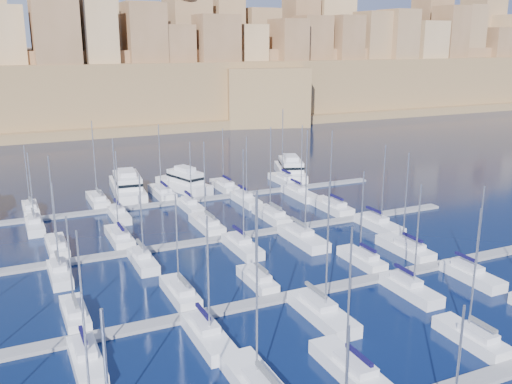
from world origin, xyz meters
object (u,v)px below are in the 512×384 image
motor_yacht_c (184,182)px  motor_yacht_b (127,186)px  motor_yacht_d (290,169)px  sailboat_4 (472,337)px

motor_yacht_c → motor_yacht_b: bearing=170.8°
motor_yacht_b → motor_yacht_c: (10.98, -1.77, 0.00)m
motor_yacht_d → motor_yacht_c: bearing=-177.0°
motor_yacht_b → motor_yacht_d: bearing=-0.8°
motor_yacht_c → motor_yacht_d: bearing=3.0°
sailboat_4 → motor_yacht_c: size_ratio=0.97×
motor_yacht_c → sailboat_4: bearing=-84.1°
sailboat_4 → motor_yacht_d: bearing=76.0°
sailboat_4 → motor_yacht_d: size_ratio=0.81×
motor_yacht_d → motor_yacht_b: bearing=179.2°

